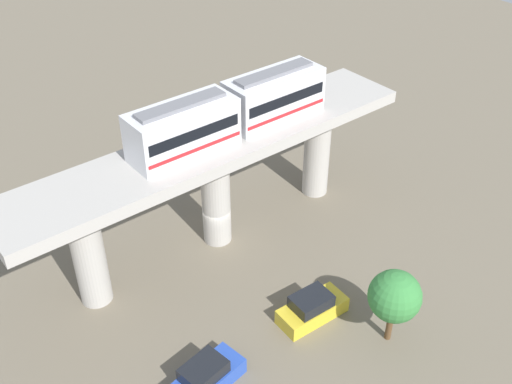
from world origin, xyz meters
The scene contains 6 objects.
ground_plane centered at (0.00, 0.00, 0.00)m, with size 120.00×120.00×0.00m, color #706654.
viaduct centered at (0.00, 0.00, 5.87)m, with size 5.20×28.00×7.81m.
train centered at (0.00, -1.37, 9.34)m, with size 2.64×13.55×3.24m.
parked_car_yellow centered at (-9.39, -0.05, 0.74)m, with size 2.04×4.30×1.76m.
parked_car_blue centered at (-9.53, 7.62, 0.74)m, with size 2.42×4.43×1.76m.
tree_near_viaduct centered at (-13.26, -2.35, 3.28)m, with size 2.95×2.95×4.78m.
Camera 1 is at (-27.01, 18.30, 27.02)m, focal length 42.94 mm.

